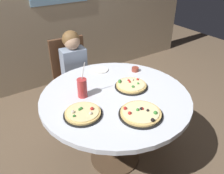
# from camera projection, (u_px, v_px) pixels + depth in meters

# --- Properties ---
(ground_plane) EXTENTS (8.00, 8.00, 0.00)m
(ground_plane) POSITION_uv_depth(u_px,v_px,m) (115.00, 157.00, 2.32)
(ground_plane) COLOR brown
(dining_table) EXTENTS (1.26, 1.26, 0.75)m
(dining_table) POSITION_uv_depth(u_px,v_px,m) (115.00, 104.00, 1.98)
(dining_table) COLOR silver
(dining_table) RESTS_ON ground_plane
(chair_wooden) EXTENTS (0.43, 0.43, 0.95)m
(chair_wooden) POSITION_uv_depth(u_px,v_px,m) (72.00, 75.00, 2.70)
(chair_wooden) COLOR brown
(chair_wooden) RESTS_ON ground_plane
(diner_child) EXTENTS (0.28, 0.42, 1.08)m
(diner_child) POSITION_uv_depth(u_px,v_px,m) (78.00, 85.00, 2.59)
(diner_child) COLOR #3F4766
(diner_child) RESTS_ON ground_plane
(pizza_veggie) EXTENTS (0.29, 0.29, 0.05)m
(pizza_veggie) POSITION_uv_depth(u_px,v_px,m) (131.00, 85.00, 2.03)
(pizza_veggie) COLOR black
(pizza_veggie) RESTS_ON dining_table
(pizza_cheese) EXTENTS (0.33, 0.33, 0.05)m
(pizza_cheese) POSITION_uv_depth(u_px,v_px,m) (141.00, 113.00, 1.69)
(pizza_cheese) COLOR black
(pizza_cheese) RESTS_ON dining_table
(pizza_pepperoni) EXTENTS (0.29, 0.29, 0.05)m
(pizza_pepperoni) POSITION_uv_depth(u_px,v_px,m) (83.00, 113.00, 1.69)
(pizza_pepperoni) COLOR black
(pizza_pepperoni) RESTS_ON dining_table
(soda_cup) EXTENTS (0.08, 0.08, 0.31)m
(soda_cup) POSITION_uv_depth(u_px,v_px,m) (82.00, 88.00, 1.87)
(soda_cup) COLOR #B73333
(soda_cup) RESTS_ON dining_table
(sauce_bowl) EXTENTS (0.07, 0.07, 0.04)m
(sauce_bowl) POSITION_uv_depth(u_px,v_px,m) (135.00, 69.00, 2.29)
(sauce_bowl) COLOR brown
(sauce_bowl) RESTS_ON dining_table
(plate_small) EXTENTS (0.18, 0.18, 0.01)m
(plate_small) POSITION_uv_depth(u_px,v_px,m) (99.00, 70.00, 2.31)
(plate_small) COLOR white
(plate_small) RESTS_ON dining_table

